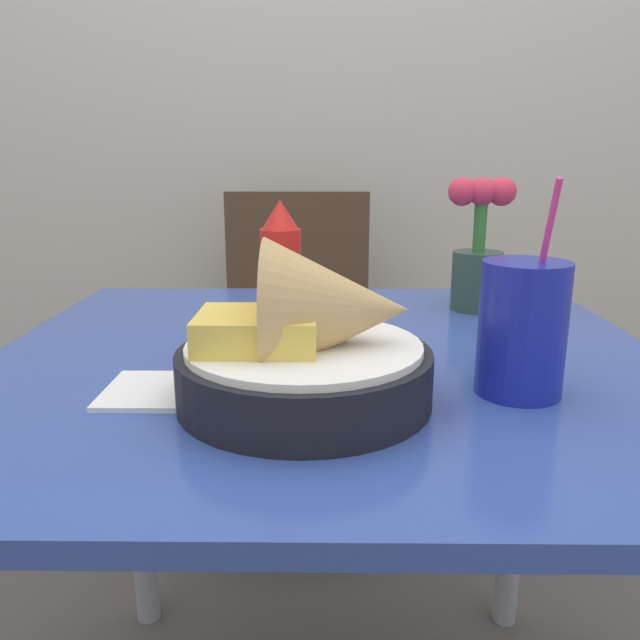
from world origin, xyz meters
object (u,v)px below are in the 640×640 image
(chair_far_window, at_px, (298,329))
(food_basket, at_px, (317,347))
(ketchup_bottle, at_px, (284,275))
(drink_cup, at_px, (525,333))
(flower_vase, at_px, (480,253))

(chair_far_window, height_order, food_basket, food_basket)
(ketchup_bottle, xyz_separation_m, drink_cup, (0.28, -0.19, -0.03))
(chair_far_window, relative_size, drink_cup, 3.77)
(chair_far_window, xyz_separation_m, ketchup_bottle, (0.02, -0.80, 0.30))
(ketchup_bottle, bearing_deg, chair_far_window, 91.38)
(chair_far_window, bearing_deg, drink_cup, -73.36)
(drink_cup, height_order, flower_vase, drink_cup)
(ketchup_bottle, relative_size, drink_cup, 0.84)
(food_basket, relative_size, ketchup_bottle, 1.36)
(chair_far_window, bearing_deg, ketchup_bottle, -88.62)
(drink_cup, bearing_deg, flower_vase, 83.81)
(chair_far_window, distance_m, flower_vase, 0.75)
(chair_far_window, xyz_separation_m, flower_vase, (0.34, -0.60, 0.30))
(chair_far_window, height_order, drink_cup, drink_cup)
(food_basket, distance_m, ketchup_bottle, 0.23)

